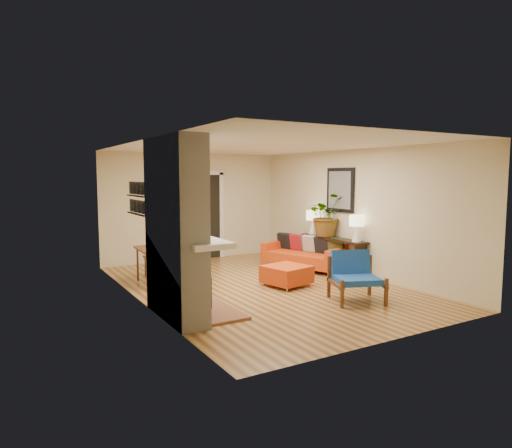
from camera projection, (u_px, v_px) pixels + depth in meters
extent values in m
plane|color=#BC8D48|center=(261.00, 286.00, 8.52)|extent=(6.50, 6.50, 0.00)
plane|color=white|center=(262.00, 145.00, 8.24)|extent=(6.50, 6.50, 0.00)
plane|color=beige|center=(193.00, 207.00, 11.17)|extent=(4.50, 0.00, 4.50)
plane|color=beige|center=(398.00, 237.00, 5.59)|extent=(4.50, 0.00, 4.50)
plane|color=beige|center=(140.00, 223.00, 7.25)|extent=(0.00, 6.50, 6.50)
plane|color=beige|center=(354.00, 212.00, 9.51)|extent=(0.00, 6.50, 6.50)
cube|color=black|center=(203.00, 217.00, 11.30)|extent=(0.88, 0.06, 2.10)
cube|color=white|center=(185.00, 217.00, 11.04)|extent=(0.10, 0.08, 2.18)
cube|color=white|center=(221.00, 216.00, 11.53)|extent=(0.10, 0.08, 2.18)
cube|color=white|center=(203.00, 173.00, 11.17)|extent=(1.08, 0.08, 0.10)
cube|color=black|center=(340.00, 190.00, 9.79)|extent=(0.04, 0.85, 0.95)
cube|color=slate|center=(339.00, 190.00, 9.78)|extent=(0.01, 0.70, 0.80)
cube|color=black|center=(137.00, 214.00, 7.56)|extent=(0.06, 0.95, 0.02)
cube|color=black|center=(136.00, 196.00, 7.53)|extent=(0.06, 0.95, 0.02)
cube|color=white|center=(174.00, 189.00, 6.44)|extent=(0.42, 1.50, 1.48)
cube|color=white|center=(176.00, 280.00, 6.57)|extent=(0.42, 1.50, 1.12)
cube|color=white|center=(192.00, 240.00, 6.64)|extent=(0.60, 1.68, 0.08)
cube|color=black|center=(190.00, 285.00, 6.69)|extent=(0.03, 0.72, 0.78)
cube|color=brown|center=(209.00, 311.00, 6.89)|extent=(0.75, 1.30, 0.04)
cube|color=black|center=(198.00, 292.00, 6.76)|extent=(0.30, 0.36, 0.48)
cylinder|color=black|center=(197.00, 262.00, 6.72)|extent=(0.10, 0.10, 0.40)
cube|color=gold|center=(189.00, 197.00, 6.56)|extent=(0.04, 0.95, 0.95)
cube|color=silver|center=(191.00, 197.00, 6.57)|extent=(0.01, 0.82, 0.82)
cylinder|color=silver|center=(328.00, 274.00, 9.36)|extent=(0.05, 0.05, 0.09)
cylinder|color=silver|center=(343.00, 269.00, 9.83)|extent=(0.05, 0.05, 0.09)
cylinder|color=silver|center=(266.00, 264.00, 10.42)|extent=(0.05, 0.05, 0.09)
cylinder|color=silver|center=(283.00, 260.00, 10.89)|extent=(0.05, 0.05, 0.09)
cube|color=#F63A17|center=(304.00, 259.00, 10.11)|extent=(1.37, 2.01, 0.26)
cube|color=#F63A17|center=(312.00, 244.00, 10.31)|extent=(0.78, 1.81, 0.31)
cube|color=#F63A17|center=(338.00, 253.00, 9.54)|extent=(0.80, 0.41, 0.18)
cube|color=#F63A17|center=(274.00, 245.00, 10.63)|extent=(0.80, 0.41, 0.18)
cube|color=#3C4E21|center=(336.00, 246.00, 9.76)|extent=(0.28, 0.39, 0.37)
cube|color=black|center=(322.00, 245.00, 9.99)|extent=(0.28, 0.39, 0.37)
cube|color=#ACADA8|center=(309.00, 243.00, 10.21)|extent=(0.28, 0.39, 0.37)
cube|color=maroon|center=(297.00, 242.00, 10.41)|extent=(0.28, 0.39, 0.37)
cube|color=black|center=(285.00, 241.00, 10.64)|extent=(0.28, 0.39, 0.37)
cylinder|color=silver|center=(287.00, 290.00, 8.13)|extent=(0.04, 0.04, 0.06)
cylinder|color=silver|center=(309.00, 284.00, 8.54)|extent=(0.04, 0.04, 0.06)
cylinder|color=silver|center=(264.00, 284.00, 8.58)|extent=(0.04, 0.04, 0.06)
cylinder|color=silver|center=(286.00, 279.00, 8.98)|extent=(0.04, 0.04, 0.06)
cube|color=#F63A17|center=(287.00, 274.00, 8.54)|extent=(0.88, 0.88, 0.32)
cube|color=brown|center=(335.00, 284.00, 7.39)|extent=(0.33, 0.72, 0.05)
cube|color=brown|center=(342.00, 294.00, 7.07)|extent=(0.07, 0.07, 0.44)
cube|color=brown|center=(329.00, 277.00, 7.72)|extent=(0.07, 0.07, 0.71)
cube|color=brown|center=(378.00, 282.00, 7.50)|extent=(0.33, 0.72, 0.05)
cube|color=brown|center=(386.00, 292.00, 7.18)|extent=(0.07, 0.07, 0.44)
cube|color=brown|center=(370.00, 275.00, 7.82)|extent=(0.07, 0.07, 0.71)
cube|color=blue|center=(357.00, 280.00, 7.44)|extent=(0.85, 0.83, 0.10)
cube|color=blue|center=(350.00, 262.00, 7.71)|extent=(0.68, 0.40, 0.41)
cube|color=brown|center=(155.00, 249.00, 8.66)|extent=(0.68, 0.93, 0.04)
cylinder|color=brown|center=(148.00, 272.00, 8.24)|extent=(0.04, 0.04, 0.65)
cylinder|color=brown|center=(175.00, 269.00, 8.47)|extent=(0.04, 0.04, 0.65)
cylinder|color=brown|center=(138.00, 264.00, 8.92)|extent=(0.04, 0.04, 0.65)
cylinder|color=brown|center=(163.00, 262.00, 9.16)|extent=(0.04, 0.04, 0.65)
cube|color=brown|center=(172.00, 267.00, 8.23)|extent=(0.40, 0.40, 0.04)
cube|color=brown|center=(169.00, 253.00, 8.37)|extent=(0.38, 0.05, 0.42)
cylinder|color=brown|center=(166.00, 281.00, 8.05)|extent=(0.03, 0.03, 0.40)
cylinder|color=brown|center=(183.00, 279.00, 8.19)|extent=(0.03, 0.03, 0.40)
cylinder|color=brown|center=(162.00, 278.00, 8.32)|extent=(0.03, 0.03, 0.40)
cylinder|color=brown|center=(178.00, 276.00, 8.46)|extent=(0.03, 0.03, 0.40)
cube|color=brown|center=(154.00, 257.00, 9.27)|extent=(0.40, 0.40, 0.04)
cube|color=brown|center=(157.00, 247.00, 9.09)|extent=(0.38, 0.05, 0.42)
cylinder|color=brown|center=(149.00, 269.00, 9.08)|extent=(0.03, 0.03, 0.40)
cylinder|color=brown|center=(164.00, 268.00, 9.23)|extent=(0.03, 0.03, 0.40)
cylinder|color=brown|center=(145.00, 266.00, 9.36)|extent=(0.03, 0.03, 0.40)
cylinder|color=brown|center=(160.00, 265.00, 9.50)|extent=(0.03, 0.03, 0.40)
cube|color=black|center=(333.00, 239.00, 9.84)|extent=(0.34, 1.85, 0.05)
cube|color=black|center=(361.00, 261.00, 9.15)|extent=(0.30, 0.04, 0.68)
cube|color=black|center=(309.00, 250.00, 10.61)|extent=(0.30, 0.04, 0.68)
cone|color=white|center=(356.00, 234.00, 9.22)|extent=(0.18, 0.18, 0.30)
cylinder|color=white|center=(357.00, 225.00, 9.20)|extent=(0.03, 0.03, 0.06)
cylinder|color=#FFEABF|center=(357.00, 221.00, 9.19)|extent=(0.30, 0.30, 0.22)
cone|color=white|center=(313.00, 227.00, 10.46)|extent=(0.18, 0.18, 0.30)
cylinder|color=white|center=(313.00, 220.00, 10.44)|extent=(0.03, 0.03, 0.06)
cylinder|color=#FFEABF|center=(313.00, 215.00, 10.43)|extent=(0.30, 0.30, 0.22)
imported|color=#1E5919|center=(327.00, 215.00, 9.98)|extent=(0.97, 0.88, 0.95)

